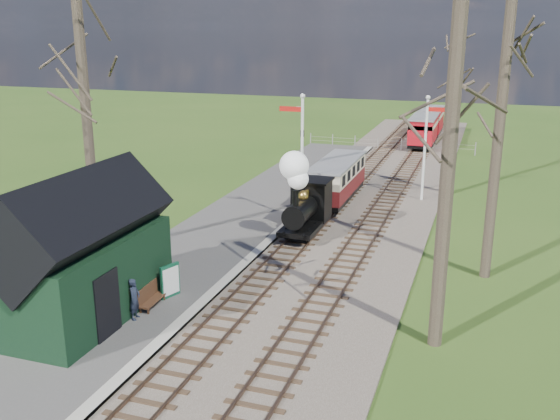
# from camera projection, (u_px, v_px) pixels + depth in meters

# --- Properties ---
(ground) EXTENTS (140.00, 140.00, 0.00)m
(ground) POSITION_uv_depth(u_px,v_px,m) (139.00, 415.00, 15.24)
(ground) COLOR #2E4F18
(ground) RESTS_ON ground
(distant_hills) EXTENTS (114.40, 48.00, 22.02)m
(distant_hills) POSITION_uv_depth(u_px,v_px,m) (428.00, 238.00, 77.86)
(distant_hills) COLOR #385B23
(distant_hills) RESTS_ON ground
(ballast_bed) EXTENTS (8.00, 60.00, 0.10)m
(ballast_bed) POSITION_uv_depth(u_px,v_px,m) (367.00, 196.00, 34.80)
(ballast_bed) COLOR brown
(ballast_bed) RESTS_ON ground
(track_near) EXTENTS (1.60, 60.00, 0.15)m
(track_near) POSITION_uv_depth(u_px,v_px,m) (344.00, 193.00, 35.19)
(track_near) COLOR brown
(track_near) RESTS_ON ground
(track_far) EXTENTS (1.60, 60.00, 0.15)m
(track_far) POSITION_uv_depth(u_px,v_px,m) (390.00, 197.00, 34.39)
(track_far) COLOR brown
(track_far) RESTS_ON ground
(platform) EXTENTS (5.00, 44.00, 0.20)m
(platform) POSITION_uv_depth(u_px,v_px,m) (231.00, 229.00, 29.00)
(platform) COLOR #474442
(platform) RESTS_ON ground
(coping_strip) EXTENTS (0.40, 44.00, 0.21)m
(coping_strip) POSITION_uv_depth(u_px,v_px,m) (278.00, 234.00, 28.29)
(coping_strip) COLOR #B2AD9E
(coping_strip) RESTS_ON ground
(station_shed) EXTENTS (3.25, 6.30, 4.78)m
(station_shed) POSITION_uv_depth(u_px,v_px,m) (82.00, 254.00, 19.55)
(station_shed) COLOR black
(station_shed) RESTS_ON platform
(semaphore_near) EXTENTS (1.22, 0.24, 6.22)m
(semaphore_near) POSITION_uv_depth(u_px,v_px,m) (301.00, 150.00, 28.98)
(semaphore_near) COLOR silver
(semaphore_near) RESTS_ON ground
(semaphore_far) EXTENTS (1.22, 0.24, 5.72)m
(semaphore_far) POSITION_uv_depth(u_px,v_px,m) (427.00, 140.00, 32.92)
(semaphore_far) COLOR silver
(semaphore_far) RESTS_ON ground
(bare_trees) EXTENTS (15.51, 22.39, 12.00)m
(bare_trees) POSITION_uv_depth(u_px,v_px,m) (309.00, 140.00, 22.53)
(bare_trees) COLOR #382D23
(bare_trees) RESTS_ON ground
(fence_line) EXTENTS (12.60, 0.08, 1.00)m
(fence_line) POSITION_uv_depth(u_px,v_px,m) (390.00, 143.00, 47.69)
(fence_line) COLOR slate
(fence_line) RESTS_ON ground
(locomotive) EXTENTS (1.60, 3.72, 3.99)m
(locomotive) POSITION_uv_depth(u_px,v_px,m) (304.00, 198.00, 27.55)
(locomotive) COLOR black
(locomotive) RESTS_ON ground
(coach) EXTENTS (1.86, 6.38, 1.96)m
(coach) POSITION_uv_depth(u_px,v_px,m) (337.00, 178.00, 33.19)
(coach) COLOR black
(coach) RESTS_ON ground
(red_carriage_a) EXTENTS (1.90, 4.71, 2.00)m
(red_carriage_a) POSITION_uv_depth(u_px,v_px,m) (423.00, 131.00, 48.11)
(red_carriage_a) COLOR black
(red_carriage_a) RESTS_ON ground
(red_carriage_b) EXTENTS (1.90, 4.71, 2.00)m
(red_carriage_b) POSITION_uv_depth(u_px,v_px,m) (430.00, 121.00, 53.10)
(red_carriage_b) COLOR black
(red_carriage_b) RESTS_ON ground
(sign_board) EXTENTS (0.35, 0.78, 1.17)m
(sign_board) POSITION_uv_depth(u_px,v_px,m) (170.00, 281.00, 21.30)
(sign_board) COLOR #0F462D
(sign_board) RESTS_ON platform
(bench) EXTENTS (0.43, 1.32, 0.75)m
(bench) POSITION_uv_depth(u_px,v_px,m) (150.00, 296.00, 20.64)
(bench) COLOR #412717
(bench) RESTS_ON platform
(person) EXTENTS (0.39, 0.54, 1.36)m
(person) POSITION_uv_depth(u_px,v_px,m) (135.00, 299.00, 19.66)
(person) COLOR #1C2132
(person) RESTS_ON platform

